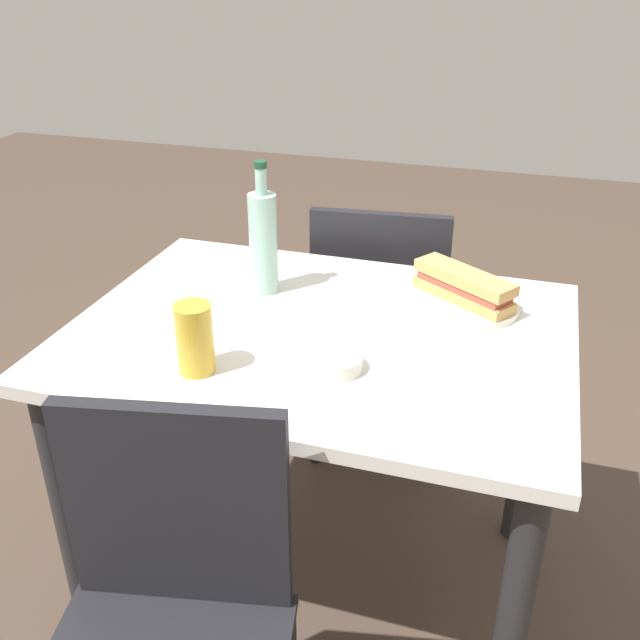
{
  "coord_description": "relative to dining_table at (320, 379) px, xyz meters",
  "views": [
    {
      "loc": [
        0.4,
        -1.29,
        1.48
      ],
      "look_at": [
        0.0,
        0.0,
        0.77
      ],
      "focal_mm": 40.5,
      "sensor_mm": 36.0,
      "label": 1
    }
  ],
  "objects": [
    {
      "name": "ground_plane",
      "position": [
        0.0,
        0.0,
        -0.63
      ],
      "size": [
        8.0,
        8.0,
        0.0
      ],
      "primitive_type": "plane",
      "color": "#47382D"
    },
    {
      "name": "dining_table",
      "position": [
        0.0,
        0.0,
        0.0
      ],
      "size": [
        1.05,
        0.78,
        0.75
      ],
      "color": "silver",
      "rests_on": "ground"
    },
    {
      "name": "chair_far",
      "position": [
        0.01,
        0.58,
        -0.14
      ],
      "size": [
        0.44,
        0.44,
        0.85
      ],
      "color": "black",
      "rests_on": "ground"
    },
    {
      "name": "chair_near",
      "position": [
        -0.08,
        -0.58,
        -0.14
      ],
      "size": [
        0.47,
        0.47,
        0.85
      ],
      "color": "black",
      "rests_on": "ground"
    },
    {
      "name": "plate_near",
      "position": [
        0.27,
        0.2,
        0.13
      ],
      "size": [
        0.26,
        0.26,
        0.01
      ],
      "primitive_type": "cylinder",
      "color": "silver",
      "rests_on": "dining_table"
    },
    {
      "name": "baguette_sandwich_near",
      "position": [
        0.27,
        0.2,
        0.18
      ],
      "size": [
        0.24,
        0.19,
        0.07
      ],
      "color": "tan",
      "rests_on": "plate_near"
    },
    {
      "name": "knife_near",
      "position": [
        0.3,
        0.25,
        0.15
      ],
      "size": [
        0.16,
        0.1,
        0.01
      ],
      "color": "silver",
      "rests_on": "plate_near"
    },
    {
      "name": "water_bottle",
      "position": [
        -0.18,
        0.14,
        0.25
      ],
      "size": [
        0.07,
        0.07,
        0.31
      ],
      "color": "#99C6B7",
      "rests_on": "dining_table"
    },
    {
      "name": "beer_glass",
      "position": [
        -0.17,
        -0.23,
        0.2
      ],
      "size": [
        0.07,
        0.07,
        0.14
      ],
      "primitive_type": "cylinder",
      "color": "gold",
      "rests_on": "dining_table"
    },
    {
      "name": "olive_bowl",
      "position": [
        0.08,
        -0.15,
        0.14
      ],
      "size": [
        0.1,
        0.1,
        0.03
      ],
      "primitive_type": "cylinder",
      "color": "silver",
      "rests_on": "dining_table"
    }
  ]
}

